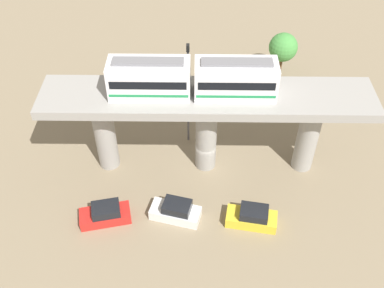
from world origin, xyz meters
TOP-DOWN VIEW (x-y plane):
  - ground_plane at (0.00, 0.00)m, footprint 120.00×120.00m
  - viaduct at (0.00, 0.00)m, footprint 5.20×28.00m
  - train at (0.00, -1.24)m, footprint 2.64×13.55m
  - parked_car_yellow at (6.82, 3.82)m, footprint 2.47×4.44m
  - parked_car_white at (6.27, -2.55)m, footprint 2.77×4.51m
  - parked_car_red at (6.65, -8.44)m, footprint 2.67×4.49m
  - tree_near_viaduct at (-15.00, 8.91)m, footprint 3.27×3.27m
  - signal_post at (-3.40, -1.66)m, footprint 0.44×0.28m

SIDE VIEW (x-z plane):
  - ground_plane at x=0.00m, z-range 0.00..0.00m
  - parked_car_yellow at x=6.82m, z-range -0.14..1.62m
  - parked_car_white at x=6.27m, z-range -0.14..1.62m
  - parked_car_red at x=6.65m, z-range -0.14..1.62m
  - tree_near_viaduct at x=-15.00m, z-range 1.00..6.31m
  - signal_post at x=-3.40m, z-range 0.53..11.47m
  - viaduct at x=0.00m, z-range 2.05..10.40m
  - train at x=0.00m, z-range 8.26..11.50m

